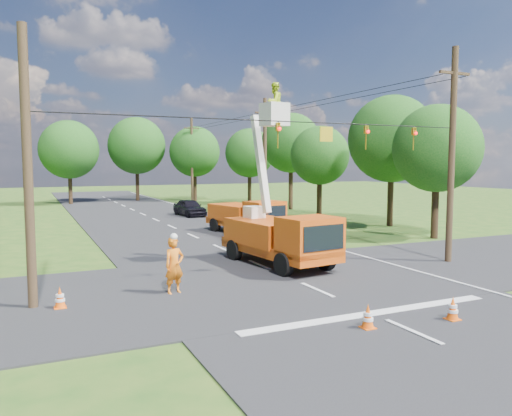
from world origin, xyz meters
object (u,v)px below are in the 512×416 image
tree_right_b (392,139)px  tree_right_e (250,153)px  traffic_cone_1 (453,309)px  traffic_cone_0 (368,317)px  distant_car (190,207)px  tree_far_b (137,146)px  ground_worker (174,266)px  traffic_cone_2 (259,245)px  traffic_cone_3 (279,238)px  pole_left (28,169)px  pole_right_mid (265,158)px  tree_right_c (320,156)px  bucket_truck (280,228)px  tree_right_a (437,149)px  pole_right_far (192,159)px  tree_far_a (69,150)px  tree_far_c (195,152)px  traffic_cone_4 (60,298)px  tree_right_d (291,143)px  traffic_cone_6 (237,225)px  pole_right_near (452,154)px  second_truck (247,216)px

tree_right_b → tree_right_e: bearing=93.0°
traffic_cone_1 → traffic_cone_0: bearing=171.1°
distant_car → tree_far_b: bearing=86.8°
ground_worker → tree_right_b: bearing=17.3°
traffic_cone_0 → traffic_cone_2: same height
distant_car → traffic_cone_0: size_ratio=6.28×
distant_car → tree_right_e: tree_right_e is taller
traffic_cone_3 → pole_left: (-13.06, -7.91, 4.14)m
pole_right_mid → tree_right_e: (5.30, 15.00, 0.70)m
tree_right_c → tree_right_e: (0.60, 16.00, 0.50)m
distant_car → bucket_truck: bearing=-101.5°
tree_right_c → ground_worker: bearing=-133.2°
ground_worker → tree_right_a: size_ratio=0.25×
traffic_cone_0 → pole_right_far: bearing=78.5°
traffic_cone_2 → tree_far_a: size_ratio=0.07×
tree_far_c → tree_far_b: bearing=155.2°
traffic_cone_3 → pole_right_mid: 13.90m
ground_worker → traffic_cone_1: size_ratio=2.88×
pole_right_mid → tree_far_a: pole_right_mid is taller
traffic_cone_3 → traffic_cone_4: same height
traffic_cone_0 → pole_right_mid: size_ratio=0.07×
tree_right_d → traffic_cone_2: bearing=-122.6°
tree_far_a → tree_far_c: size_ratio=1.04×
pole_right_mid → tree_far_a: bearing=120.4°
tree_right_b → tree_far_c: (-5.50, 30.00, -0.37)m
tree_far_a → traffic_cone_6: bearing=-72.6°
traffic_cone_4 → tree_right_e: (22.51, 35.46, 5.45)m
bucket_truck → traffic_cone_6: bucket_truck is taller
tree_right_b → tree_right_e: (-1.20, 23.00, -0.62)m
pole_right_near → tree_right_a: 7.82m
bucket_truck → tree_far_b: bearing=79.8°
bucket_truck → traffic_cone_4: bearing=-169.6°
traffic_cone_1 → traffic_cone_3: (1.73, 14.56, 0.00)m
ground_worker → tree_right_e: tree_right_e is taller
tree_right_e → tree_far_a: (-18.80, 8.00, 0.38)m
tree_right_e → tree_far_c: bearing=121.6°
ground_worker → second_truck: bearing=42.3°
tree_right_a → tree_far_b: (-10.50, 39.00, 1.25)m
traffic_cone_1 → traffic_cone_4: (-10.54, 6.19, 0.00)m
bucket_truck → pole_right_far: (7.65, 37.42, 3.35)m
distant_car → traffic_cone_3: size_ratio=6.28×
pole_right_far → tree_far_b: size_ratio=0.97×
tree_right_e → tree_far_b: tree_far_b is taller
tree_far_c → tree_right_d: bearing=-70.5°
traffic_cone_1 → traffic_cone_3: 14.67m
tree_right_c → pole_left: bearing=-140.1°
tree_right_b → tree_right_d: 15.00m
traffic_cone_3 → tree_right_d: 23.04m
pole_left → tree_right_b: (24.50, 12.00, 1.93)m
tree_far_a → tree_right_a: bearing=-63.4°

